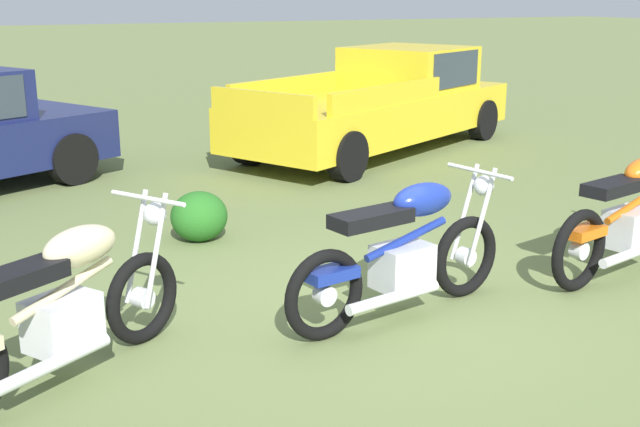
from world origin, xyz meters
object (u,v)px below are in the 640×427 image
(motorcycle_blue, at_px, (404,252))
(pickup_truck_yellow, at_px, (386,99))
(shrub_low, at_px, (199,216))
(motorcycle_cream, at_px, (62,307))
(motorcycle_orange, at_px, (631,216))

(motorcycle_blue, relative_size, pickup_truck_yellow, 0.37)
(shrub_low, bearing_deg, pickup_truck_yellow, 39.23)
(motorcycle_cream, height_order, pickup_truck_yellow, pickup_truck_yellow)
(motorcycle_blue, height_order, motorcycle_orange, same)
(motorcycle_orange, distance_m, pickup_truck_yellow, 5.81)
(motorcycle_cream, height_order, motorcycle_blue, same)
(pickup_truck_yellow, relative_size, shrub_low, 9.93)
(motorcycle_orange, bearing_deg, motorcycle_blue, 166.73)
(motorcycle_orange, height_order, pickup_truck_yellow, pickup_truck_yellow)
(motorcycle_cream, distance_m, pickup_truck_yellow, 7.97)
(motorcycle_orange, relative_size, pickup_truck_yellow, 0.38)
(motorcycle_cream, bearing_deg, shrub_low, 24.54)
(motorcycle_cream, distance_m, motorcycle_orange, 4.58)
(shrub_low, bearing_deg, motorcycle_orange, -39.36)
(motorcycle_cream, height_order, shrub_low, motorcycle_cream)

